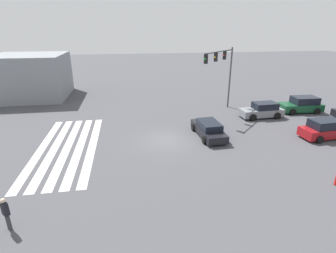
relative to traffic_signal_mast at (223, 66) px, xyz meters
The scene contains 9 objects.
ground_plane 10.98m from the traffic_signal_mast, 45.00° to the right, with size 151.38×151.38×0.00m, color #47474C.
crosswalk_markings 17.16m from the traffic_signal_mast, 65.08° to the right, with size 12.29×4.40×0.01m.
traffic_signal_mast is the anchor object (origin of this frame).
car_0 9.86m from the traffic_signal_mast, 80.01° to the left, with size 2.35×4.54×1.69m.
car_1 6.16m from the traffic_signal_mast, 54.45° to the left, with size 2.07×4.40×1.55m.
car_2 8.54m from the traffic_signal_mast, 27.14° to the right, with size 4.76×2.16×1.33m.
car_4 11.31m from the traffic_signal_mast, 36.52° to the left, with size 2.21×4.43×1.61m.
corner_building 24.59m from the traffic_signal_mast, 114.56° to the right, with size 8.79×8.79×5.51m.
pedestrian 22.66m from the traffic_signal_mast, 45.06° to the right, with size 0.41×0.41×1.69m.
Camera 1 is at (19.55, -3.17, 8.79)m, focal length 28.00 mm.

